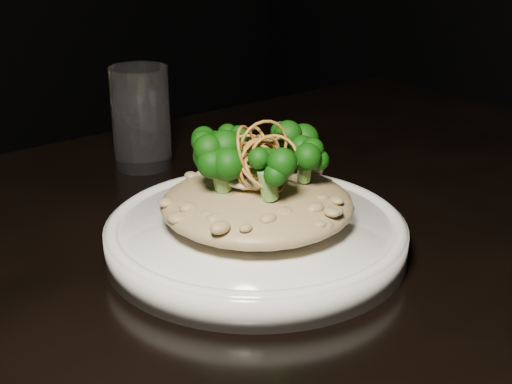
% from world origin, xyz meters
% --- Properties ---
extents(table, '(1.10, 0.80, 0.75)m').
position_xyz_m(table, '(0.00, 0.00, 0.67)').
color(table, black).
rests_on(table, ground).
extents(plate, '(0.26, 0.26, 0.03)m').
position_xyz_m(plate, '(-0.02, 0.01, 0.76)').
color(plate, silver).
rests_on(plate, table).
extents(risotto, '(0.16, 0.16, 0.04)m').
position_xyz_m(risotto, '(-0.02, 0.01, 0.79)').
color(risotto, brown).
rests_on(risotto, plate).
extents(broccoli, '(0.11, 0.11, 0.04)m').
position_xyz_m(broccoli, '(-0.01, 0.02, 0.83)').
color(broccoli, black).
rests_on(broccoli, risotto).
extents(cheese, '(0.05, 0.05, 0.01)m').
position_xyz_m(cheese, '(-0.02, 0.02, 0.82)').
color(cheese, silver).
rests_on(cheese, risotto).
extents(shallots, '(0.05, 0.05, 0.03)m').
position_xyz_m(shallots, '(-0.02, 0.01, 0.84)').
color(shallots, brown).
rests_on(shallots, cheese).
extents(drinking_glass, '(0.09, 0.09, 0.11)m').
position_xyz_m(drinking_glass, '(0.01, 0.26, 0.81)').
color(drinking_glass, silver).
rests_on(drinking_glass, table).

